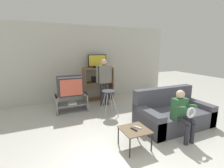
{
  "coord_description": "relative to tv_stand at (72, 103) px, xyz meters",
  "views": [
    {
      "loc": [
        -1.48,
        -1.47,
        1.77
      ],
      "look_at": [
        0.16,
        2.29,
        0.9
      ],
      "focal_mm": 26.0,
      "sensor_mm": 36.0,
      "label": 1
    }
  ],
  "objects": [
    {
      "name": "person_seated_child",
      "position": [
        1.75,
        -2.4,
        0.33
      ],
      "size": [
        0.33,
        0.43,
        0.99
      ],
      "color": "#2D2D38",
      "rests_on": "ground_plane"
    },
    {
      "name": "folding_stool",
      "position": [
        0.89,
        -0.7,
        0.32
      ],
      "size": [
        0.42,
        0.42,
        0.69
      ],
      "color": "#B7B7BC",
      "rests_on": "ground_plane"
    },
    {
      "name": "remote_control_black",
      "position": [
        0.7,
        -2.33,
        0.13
      ],
      "size": [
        0.07,
        0.15,
        0.02
      ],
      "primitive_type": "cube",
      "rotation": [
        0.0,
        0.0,
        0.25
      ],
      "color": "#232328",
      "rests_on": "snack_table"
    },
    {
      "name": "wall_back",
      "position": [
        0.76,
        1.05,
        1.05
      ],
      "size": [
        6.4,
        0.06,
        2.6
      ],
      "color": "beige",
      "rests_on": "ground_plane"
    },
    {
      "name": "television_flat",
      "position": [
        1.06,
        0.76,
        1.12
      ],
      "size": [
        0.65,
        0.2,
        0.46
      ],
      "color": "black",
      "rests_on": "media_shelf"
    },
    {
      "name": "tv_stand",
      "position": [
        0.0,
        0.0,
        0.0
      ],
      "size": [
        0.87,
        0.47,
        0.51
      ],
      "color": "#939399",
      "rests_on": "ground_plane"
    },
    {
      "name": "snack_table",
      "position": [
        0.72,
        -2.31,
        0.08
      ],
      "size": [
        0.49,
        0.49,
        0.37
      ],
      "color": "brown",
      "rests_on": "ground_plane"
    },
    {
      "name": "media_shelf",
      "position": [
        1.08,
        0.76,
        0.34
      ],
      "size": [
        1.03,
        0.45,
        1.16
      ],
      "color": "#8E6642",
      "rests_on": "ground_plane"
    },
    {
      "name": "television_main",
      "position": [
        -0.03,
        -0.01,
        0.52
      ],
      "size": [
        0.67,
        0.55,
        0.52
      ],
      "color": "#2D2D33",
      "rests_on": "tv_stand"
    },
    {
      "name": "remote_control_white",
      "position": [
        0.8,
        -2.3,
        0.13
      ],
      "size": [
        0.1,
        0.14,
        0.02
      ],
      "primitive_type": "cube",
      "rotation": [
        0.0,
        0.0,
        0.5
      ],
      "color": "silver",
      "rests_on": "snack_table"
    },
    {
      "name": "person_standing_adult",
      "position": [
        1.06,
        0.09,
        0.64
      ],
      "size": [
        0.53,
        0.2,
        1.48
      ],
      "color": "#2D2D33",
      "rests_on": "ground_plane"
    },
    {
      "name": "couch",
      "position": [
        2.04,
        -1.85,
        0.02
      ],
      "size": [
        1.7,
        0.95,
        0.85
      ],
      "color": "#4C4C56",
      "rests_on": "ground_plane"
    }
  ]
}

